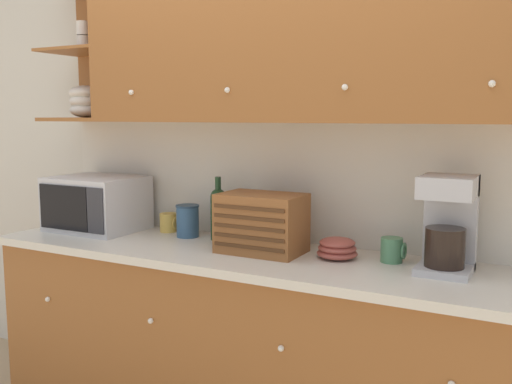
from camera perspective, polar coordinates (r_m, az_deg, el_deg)
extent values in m
cube|color=beige|center=(2.94, 2.25, 2.01)|extent=(5.04, 0.06, 2.60)
cube|color=#935628|center=(2.86, -0.90, -15.69)|extent=(2.64, 0.62, 0.91)
cube|color=silver|center=(2.69, -1.08, -6.44)|extent=(2.66, 0.65, 0.04)
sphere|color=white|center=(3.15, -20.10, -10.04)|extent=(0.03, 0.03, 0.03)
sphere|color=white|center=(2.71, -10.50, -12.56)|extent=(0.03, 0.03, 0.03)
sphere|color=white|center=(2.38, 2.51, -15.36)|extent=(0.03, 0.03, 0.03)
sphere|color=white|center=(2.21, 18.96, -17.73)|extent=(0.03, 0.03, 0.03)
cube|color=silver|center=(2.91, 1.94, 1.08)|extent=(2.64, 0.01, 0.60)
cube|color=#935628|center=(2.67, 4.51, 15.66)|extent=(2.22, 0.36, 0.81)
cube|color=#935628|center=(3.54, -14.85, 13.46)|extent=(0.42, 0.02, 0.81)
cube|color=#935628|center=(3.40, -16.60, 6.98)|extent=(0.42, 0.36, 0.02)
cube|color=#935628|center=(3.42, -16.85, 13.34)|extent=(0.42, 0.36, 0.02)
sphere|color=white|center=(2.93, -12.38, 9.71)|extent=(0.03, 0.03, 0.03)
sphere|color=white|center=(2.61, -2.89, 10.15)|extent=(0.03, 0.03, 0.03)
sphere|color=white|center=(2.37, 8.88, 10.32)|extent=(0.03, 0.03, 0.03)
sphere|color=white|center=(2.25, 22.53, 9.98)|extent=(0.03, 0.03, 0.03)
ellipsoid|color=silver|center=(3.40, -16.63, 7.83)|extent=(0.18, 0.18, 0.08)
ellipsoid|color=silver|center=(3.40, -16.66, 8.67)|extent=(0.18, 0.18, 0.08)
ellipsoid|color=silver|center=(3.40, -16.69, 9.50)|extent=(0.18, 0.18, 0.08)
cylinder|color=silver|center=(3.42, -16.88, 14.10)|extent=(0.07, 0.07, 0.07)
cylinder|color=silver|center=(3.43, -16.93, 15.41)|extent=(0.07, 0.07, 0.08)
cube|color=silver|center=(3.30, -15.60, -1.10)|extent=(0.48, 0.39, 0.30)
cube|color=black|center=(3.20, -18.72, -1.49)|extent=(0.34, 0.01, 0.24)
cube|color=#2D2D33|center=(3.04, -15.77, -1.84)|extent=(0.11, 0.01, 0.24)
cylinder|color=gold|center=(3.18, -8.76, -3.03)|extent=(0.10, 0.10, 0.10)
torus|color=gold|center=(3.15, -7.97, -3.08)|extent=(0.01, 0.07, 0.07)
cylinder|color=#33567A|center=(3.02, -6.85, -2.98)|extent=(0.12, 0.12, 0.16)
cylinder|color=navy|center=(3.01, -6.88, -1.39)|extent=(0.12, 0.12, 0.01)
cylinder|color=#19381E|center=(2.93, -3.79, -2.62)|extent=(0.08, 0.08, 0.23)
sphere|color=#19381E|center=(2.92, -3.81, -0.44)|extent=(0.08, 0.08, 0.08)
cylinder|color=#19381E|center=(2.91, -3.82, 0.78)|extent=(0.03, 0.03, 0.08)
cube|color=brown|center=(2.66, 0.58, -3.13)|extent=(0.39, 0.25, 0.28)
cube|color=#4B2C16|center=(2.56, -0.77, -5.55)|extent=(0.36, 0.01, 0.02)
cube|color=#4B2C16|center=(2.55, -0.77, -4.59)|extent=(0.36, 0.01, 0.02)
cube|color=#4B2C16|center=(2.54, -0.77, -3.61)|extent=(0.36, 0.01, 0.02)
cube|color=#4B2C16|center=(2.54, -0.77, -2.63)|extent=(0.36, 0.01, 0.02)
cube|color=#4B2C16|center=(2.53, -0.77, -1.65)|extent=(0.36, 0.01, 0.02)
ellipsoid|color=#9E473D|center=(2.59, 8.11, -6.10)|extent=(0.18, 0.18, 0.04)
ellipsoid|color=#9E473D|center=(2.59, 8.12, -5.57)|extent=(0.17, 0.17, 0.04)
ellipsoid|color=#9E473D|center=(2.58, 8.13, -5.03)|extent=(0.16, 0.16, 0.04)
cylinder|color=#4C845B|center=(2.57, 13.41, -5.66)|extent=(0.09, 0.09, 0.11)
torus|color=#4C845B|center=(2.55, 14.57, -5.71)|extent=(0.01, 0.07, 0.07)
cube|color=#B7B7BC|center=(2.46, 18.34, -7.33)|extent=(0.21, 0.24, 0.03)
cylinder|color=black|center=(2.42, 18.36, -5.27)|extent=(0.16, 0.16, 0.16)
cube|color=#B7B7BC|center=(2.51, 18.88, -2.76)|extent=(0.21, 0.05, 0.40)
cube|color=#B7B7BC|center=(2.40, 18.68, 0.51)|extent=(0.21, 0.24, 0.09)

